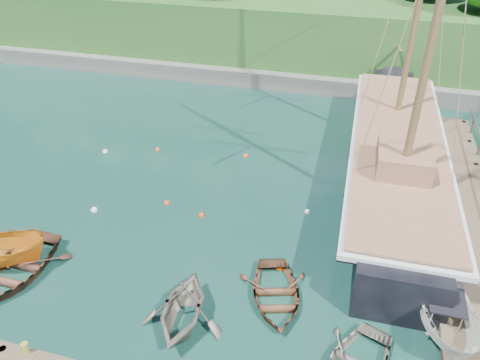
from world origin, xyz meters
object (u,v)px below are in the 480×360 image
object	(u,v)px
rowboat_2	(275,300)
rowboat_0	(19,274)
motorboat_orange	(0,265)
schooner	(395,163)
cabin_boat_white	(438,327)
rowboat_1	(184,322)

from	to	relation	value
rowboat_2	rowboat_0	bearing A→B (deg)	170.90
motorboat_orange	schooner	size ratio (longest dim) A/B	0.17
rowboat_2	cabin_boat_white	world-z (taller)	cabin_boat_white
rowboat_0	motorboat_orange	bearing A→B (deg)	168.64
rowboat_0	motorboat_orange	xyz separation A→B (m)	(-1.16, 0.25, 0.00)
cabin_boat_white	schooner	size ratio (longest dim) A/B	0.18
rowboat_2	cabin_boat_white	bearing A→B (deg)	-13.93
motorboat_orange	schooner	bearing A→B (deg)	-70.20
rowboat_1	motorboat_orange	distance (m)	9.07
rowboat_2	motorboat_orange	distance (m)	12.25
cabin_boat_white	rowboat_0	bearing A→B (deg)	175.89
rowboat_1	rowboat_2	distance (m)	3.78
schooner	cabin_boat_white	bearing A→B (deg)	-81.04
rowboat_2	schooner	world-z (taller)	schooner
cabin_boat_white	rowboat_2	bearing A→B (deg)	172.81
rowboat_1	schooner	xyz separation A→B (m)	(7.64, 12.69, 1.12)
rowboat_0	rowboat_2	bearing A→B (deg)	8.68
motorboat_orange	cabin_boat_white	world-z (taller)	cabin_boat_white
rowboat_0	rowboat_1	bearing A→B (deg)	-3.28
motorboat_orange	rowboat_0	bearing A→B (deg)	-117.80
rowboat_1	cabin_boat_white	world-z (taller)	cabin_boat_white
rowboat_2	cabin_boat_white	xyz separation A→B (m)	(6.30, 0.34, 0.00)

